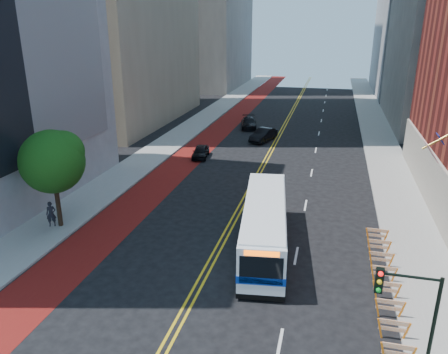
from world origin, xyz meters
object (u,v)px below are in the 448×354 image
street_tree (53,159)px  car_b (263,135)px  car_a (201,152)px  traffic_signal (409,310)px  car_c (249,123)px  transit_bus (264,224)px  pedestrian (51,214)px

street_tree → car_b: size_ratio=1.46×
car_a → traffic_signal: bearing=-66.9°
traffic_signal → car_a: traffic_signal is taller
car_c → car_a: bearing=-111.2°
transit_bus → pedestrian: (-14.54, -0.69, -0.60)m
car_b → street_tree: bearing=-91.9°
car_b → pedestrian: bearing=-92.8°
transit_bus → car_a: transit_bus is taller
street_tree → car_c: bearing=78.4°
street_tree → transit_bus: bearing=1.8°
street_tree → traffic_signal: street_tree is taller
street_tree → car_b: bearing=69.8°
car_a → pedestrian: bearing=-112.5°
car_c → street_tree: bearing=-114.0°
street_tree → car_c: 33.73m
street_tree → car_a: (4.46, 18.15, -4.28)m
street_tree → car_b: street_tree is taller
street_tree → traffic_signal: size_ratio=1.32×
transit_bus → car_b: transit_bus is taller
car_a → pedestrian: pedestrian is taller
street_tree → traffic_signal: (20.66, -9.55, -1.19)m
car_a → car_b: 9.87m
car_b → car_c: car_b is taller
traffic_signal → pedestrian: size_ratio=2.88×
pedestrian → car_a: bearing=45.8°
transit_bus → car_a: 20.13m
car_b → pedestrian: 28.65m
transit_bus → car_b: (-4.24, 26.05, -0.87)m
car_a → street_tree: bearing=-111.0°
transit_bus → pedestrian: transit_bus is taller
traffic_signal → car_c: (-13.91, 42.34, -3.02)m
car_b → car_a: bearing=-104.1°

